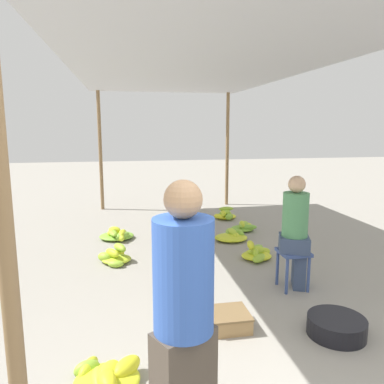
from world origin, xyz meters
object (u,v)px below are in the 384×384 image
(basin_black, at_px, (336,326))
(banana_pile_left_1, at_px, (106,376))
(vendor_seated, at_px, (296,230))
(crate_mid, at_px, (229,320))
(vendor_foreground, at_px, (184,316))
(banana_pile_right_0, at_px, (256,253))
(crate_near, at_px, (188,235))
(banana_pile_right_1, at_px, (244,227))
(banana_pile_right_2, at_px, (225,215))
(stool, at_px, (293,258))
(banana_pile_right_3, at_px, (232,236))
(banana_pile_left_2, at_px, (117,235))
(banana_pile_left_0, at_px, (115,257))

(basin_black, height_order, banana_pile_left_1, banana_pile_left_1)
(vendor_seated, relative_size, crate_mid, 3.58)
(vendor_foreground, xyz_separation_m, banana_pile_right_0, (1.59, 3.05, -0.77))
(vendor_foreground, xyz_separation_m, crate_near, (0.74, 4.05, -0.75))
(basin_black, bearing_deg, crate_mid, 161.84)
(crate_near, bearing_deg, vendor_seated, -65.51)
(banana_pile_right_1, xyz_separation_m, banana_pile_right_2, (-0.10, 0.98, 0.01))
(stool, bearing_deg, banana_pile_right_3, 94.12)
(banana_pile_left_2, xyz_separation_m, banana_pile_right_1, (2.34, 0.09, -0.00))
(stool, height_order, banana_pile_left_1, stool)
(vendor_foreground, relative_size, banana_pile_right_2, 2.59)
(banana_pile_right_0, xyz_separation_m, banana_pile_right_2, (0.19, 2.43, 0.00))
(stool, distance_m, crate_near, 2.26)
(vendor_foreground, height_order, banana_pile_left_2, vendor_foreground)
(stool, height_order, basin_black, stool)
(banana_pile_left_0, height_order, crate_near, banana_pile_left_0)
(banana_pile_right_1, distance_m, banana_pile_right_2, 0.99)
(banana_pile_left_2, bearing_deg, crate_mid, -70.70)
(banana_pile_right_3, bearing_deg, banana_pile_left_2, 168.97)
(stool, xyz_separation_m, banana_pile_right_1, (0.23, 2.51, -0.30))
(banana_pile_right_0, distance_m, banana_pile_right_2, 2.44)
(banana_pile_right_2, distance_m, crate_mid, 4.37)
(banana_pile_right_1, height_order, crate_near, crate_near)
(banana_pile_right_2, height_order, banana_pile_right_3, banana_pile_right_2)
(banana_pile_left_2, xyz_separation_m, crate_near, (1.19, -0.36, 0.03))
(stool, xyz_separation_m, vendor_seated, (0.02, 0.01, 0.35))
(vendor_foreground, bearing_deg, banana_pile_right_2, 72.01)
(vendor_seated, distance_m, crate_mid, 1.42)
(banana_pile_right_3, bearing_deg, basin_black, -88.16)
(banana_pile_left_0, bearing_deg, basin_black, -48.27)
(banana_pile_left_0, xyz_separation_m, crate_near, (1.21, 0.77, 0.02))
(basin_black, relative_size, crate_mid, 1.40)
(banana_pile_left_2, distance_m, banana_pile_right_1, 2.34)
(banana_pile_left_0, bearing_deg, banana_pile_right_3, 20.90)
(basin_black, distance_m, banana_pile_left_0, 3.12)
(banana_pile_left_1, bearing_deg, banana_pile_right_0, 49.20)
(vendor_seated, distance_m, basin_black, 1.23)
(stool, bearing_deg, vendor_seated, 20.13)
(vendor_seated, xyz_separation_m, banana_pile_left_1, (-2.17, -1.36, -0.66))
(basin_black, relative_size, crate_near, 1.41)
(banana_pile_left_0, height_order, banana_pile_right_3, banana_pile_left_0)
(vendor_foreground, relative_size, banana_pile_left_1, 2.90)
(basin_black, distance_m, crate_mid, 1.00)
(vendor_foreground, height_order, crate_near, vendor_foreground)
(banana_pile_right_1, bearing_deg, banana_pile_right_3, -128.76)
(banana_pile_left_2, relative_size, banana_pile_right_1, 1.41)
(banana_pile_right_0, distance_m, banana_pile_right_3, 0.98)
(banana_pile_left_2, bearing_deg, vendor_seated, -48.61)
(banana_pile_right_3, relative_size, crate_near, 1.62)
(basin_black, bearing_deg, banana_pile_left_1, -171.65)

